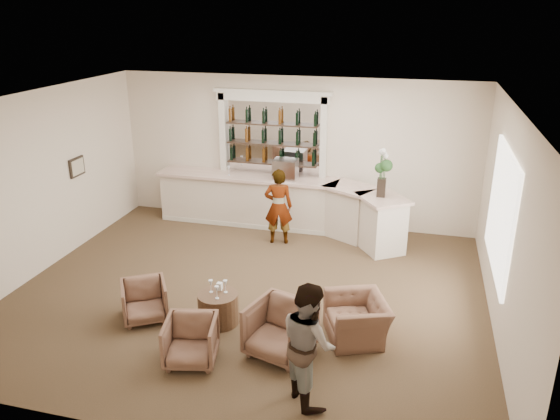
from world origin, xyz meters
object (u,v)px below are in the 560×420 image
object	(u,v)px
espresso_machine	(286,169)
flower_vase	(383,170)
bar_counter	(282,204)
cocktail_table	(218,308)
armchair_right	(280,329)
armchair_far	(357,319)
sommelier	(278,206)
armchair_center	(191,341)
armchair_left	(144,301)
guest	(308,343)

from	to	relation	value
espresso_machine	flower_vase	distance (m)	2.23
bar_counter	cocktail_table	world-z (taller)	bar_counter
armchair_right	armchair_far	bearing A→B (deg)	50.57
sommelier	armchair_center	distance (m)	4.33
armchair_left	flower_vase	size ratio (longest dim) A/B	0.71
sommelier	bar_counter	bearing A→B (deg)	-93.14
armchair_left	espresso_machine	world-z (taller)	espresso_machine
cocktail_table	guest	bearing A→B (deg)	-38.60
cocktail_table	armchair_far	world-z (taller)	armchair_far
armchair_left	flower_vase	distance (m)	5.12
bar_counter	flower_vase	size ratio (longest dim) A/B	5.86
espresso_machine	armchair_right	bearing A→B (deg)	-77.99
bar_counter	armchair_left	bearing A→B (deg)	-105.39
sommelier	armchair_far	world-z (taller)	sommelier
armchair_left	flower_vase	world-z (taller)	flower_vase
cocktail_table	guest	xyz separation A→B (m)	(1.71, -1.37, 0.56)
armchair_left	bar_counter	bearing A→B (deg)	42.91
cocktail_table	guest	size ratio (longest dim) A/B	0.39
bar_counter	guest	distance (m)	5.67
armchair_far	espresso_machine	world-z (taller)	espresso_machine
armchair_far	sommelier	bearing A→B (deg)	-169.08
guest	armchair_center	xyz separation A→B (m)	(-1.72, 0.33, -0.48)
flower_vase	sommelier	bearing A→B (deg)	-174.95
espresso_machine	flower_vase	world-z (taller)	flower_vase
guest	armchair_far	size ratio (longest dim) A/B	1.68
armchair_right	armchair_far	xyz separation A→B (m)	(1.00, 0.68, -0.08)
guest	espresso_machine	size ratio (longest dim) A/B	3.18
guest	armchair_center	world-z (taller)	guest
armchair_far	bar_counter	bearing A→B (deg)	-173.25
armchair_center	guest	bearing A→B (deg)	-23.19
armchair_right	flower_vase	size ratio (longest dim) A/B	0.88
cocktail_table	espresso_machine	world-z (taller)	espresso_machine
armchair_far	espresso_machine	distance (m)	4.58
armchair_center	flower_vase	distance (m)	5.16
guest	armchair_center	distance (m)	1.82
armchair_left	armchair_right	size ratio (longest dim) A/B	0.81
cocktail_table	armchair_center	world-z (taller)	armchair_center
sommelier	guest	world-z (taller)	guest
armchair_far	armchair_center	bearing A→B (deg)	-83.44
bar_counter	sommelier	distance (m)	0.81
armchair_center	flower_vase	world-z (taller)	flower_vase
armchair_left	guest	bearing A→B (deg)	-53.91
armchair_left	cocktail_table	bearing A→B (deg)	-22.31
bar_counter	guest	world-z (taller)	guest
cocktail_table	guest	world-z (taller)	guest
bar_counter	espresso_machine	size ratio (longest dim) A/B	11.28
bar_counter	armchair_far	distance (m)	4.45
cocktail_table	sommelier	size ratio (longest dim) A/B	0.40
armchair_right	bar_counter	bearing A→B (deg)	120.48
cocktail_table	guest	distance (m)	2.26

